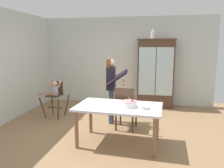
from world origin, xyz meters
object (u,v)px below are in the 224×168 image
object	(u,v)px
dining_table	(119,110)
dining_chair_far_side	(125,106)
china_cabinet	(156,73)
adult_person	(112,83)
serving_bowl	(144,107)
ceramic_vase	(153,35)
birthday_cake	(129,104)
high_chair_with_toddler	(55,92)

from	to	relation	value
dining_table	dining_chair_far_side	world-z (taller)	dining_chair_far_side
china_cabinet	adult_person	size ratio (longest dim) A/B	1.32
china_cabinet	serving_bowl	size ratio (longest dim) A/B	11.26
dining_table	serving_bowl	world-z (taller)	serving_bowl
ceramic_vase	dining_chair_far_side	world-z (taller)	ceramic_vase
ceramic_vase	adult_person	world-z (taller)	ceramic_vase
birthday_cake	serving_bowl	world-z (taller)	birthday_cake
adult_person	dining_chair_far_side	xyz separation A→B (m)	(0.38, -0.44, -0.41)
dining_table	china_cabinet	bearing A→B (deg)	76.00
ceramic_vase	serving_bowl	distance (m)	3.17
high_chair_with_toddler	birthday_cake	world-z (taller)	high_chair_with_toddler
adult_person	serving_bowl	world-z (taller)	adult_person
high_chair_with_toddler	adult_person	size ratio (longest dim) A/B	0.62
birthday_cake	serving_bowl	distance (m)	0.28
adult_person	dining_table	world-z (taller)	adult_person
dining_table	serving_bowl	xyz separation A→B (m)	(0.46, -0.10, 0.12)
china_cabinet	high_chair_with_toddler	world-z (taller)	china_cabinet
adult_person	birthday_cake	world-z (taller)	adult_person
adult_person	ceramic_vase	bearing A→B (deg)	-34.59
birthday_cake	ceramic_vase	bearing A→B (deg)	82.21
serving_bowl	dining_chair_far_side	distance (m)	0.91
high_chair_with_toddler	birthday_cake	bearing A→B (deg)	-26.26
china_cabinet	ceramic_vase	distance (m)	1.13
china_cabinet	birthday_cake	distance (m)	2.83
china_cabinet	dining_chair_far_side	world-z (taller)	china_cabinet
china_cabinet	birthday_cake	size ratio (longest dim) A/B	7.24
dining_table	dining_chair_far_side	xyz separation A→B (m)	(0.04, 0.68, -0.09)
birthday_cake	adult_person	bearing A→B (deg)	115.09
birthday_cake	serving_bowl	size ratio (longest dim) A/B	1.56
china_cabinet	serving_bowl	xyz separation A→B (m)	(-0.22, -2.85, -0.25)
high_chair_with_toddler	dining_table	distance (m)	2.24
china_cabinet	serving_bowl	world-z (taller)	china_cabinet
china_cabinet	ceramic_vase	bearing A→B (deg)	178.05
serving_bowl	ceramic_vase	bearing A→B (deg)	87.74
adult_person	serving_bowl	bearing A→B (deg)	-151.62
high_chair_with_toddler	ceramic_vase	bearing A→B (deg)	37.46
high_chair_with_toddler	dining_table	xyz separation A→B (m)	(1.86, -1.26, -0.00)
china_cabinet	dining_table	size ratio (longest dim) A/B	1.25
high_chair_with_toddler	serving_bowl	size ratio (longest dim) A/B	5.28
high_chair_with_toddler	serving_bowl	world-z (taller)	high_chair_with_toddler
serving_bowl	high_chair_with_toddler	bearing A→B (deg)	149.63
birthday_cake	dining_chair_far_side	xyz separation A→B (m)	(-0.16, 0.71, -0.24)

